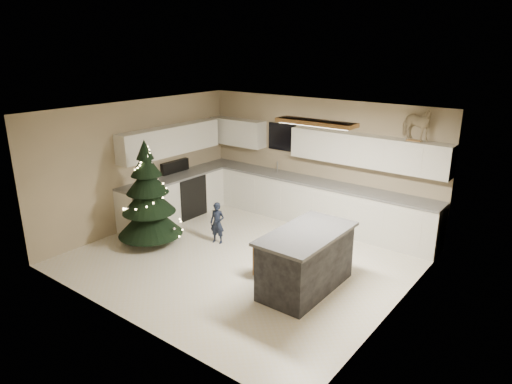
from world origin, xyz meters
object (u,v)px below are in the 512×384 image
Objects in this scene: bar_stool at (263,251)px; rocking_horse at (416,124)px; christmas_tree at (149,202)px; toddler at (217,223)px; island at (306,260)px.

rocking_horse is (1.41, 2.63, 1.87)m from bar_stool.
toddler is (1.03, 0.77, -0.42)m from christmas_tree.
bar_stool is (-0.79, -0.06, -0.05)m from island.
christmas_tree is at bearing -174.44° from island.
island reaches higher than toddler.
rocking_horse reaches higher than bar_stool.
bar_stool is 1.54m from toddler.
christmas_tree is at bearing 146.43° from rocking_horse.
toddler is at bearing 146.35° from rocking_horse.
island is 2.95× the size of bar_stool.
toddler reaches higher than bar_stool.
christmas_tree is 5.06m from rocking_horse.
island is 2.11× the size of toddler.
christmas_tree reaches higher than island.
bar_stool is 0.29× the size of christmas_tree.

